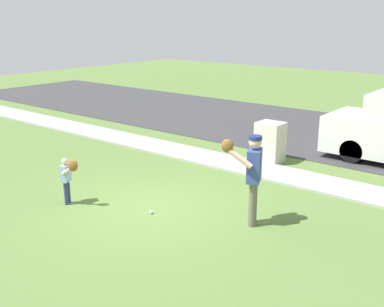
{
  "coord_description": "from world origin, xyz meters",
  "views": [
    {
      "loc": [
        6.39,
        -6.51,
        3.84
      ],
      "look_at": [
        0.31,
        1.07,
        1.0
      ],
      "focal_mm": 43.67,
      "sensor_mm": 36.0,
      "label": 1
    }
  ],
  "objects": [
    {
      "name": "sidewalk_strip",
      "position": [
        0.0,
        3.6,
        0.03
      ],
      "size": [
        36.0,
        1.2,
        0.06
      ],
      "primitive_type": "cube",
      "color": "#A3A39E",
      "rests_on": "ground"
    },
    {
      "name": "utility_cabinet",
      "position": [
        0.34,
        4.46,
        0.55
      ],
      "size": [
        0.7,
        0.61,
        1.11
      ],
      "primitive_type": "cube",
      "color": "beige",
      "rests_on": "ground"
    },
    {
      "name": "ground_plane",
      "position": [
        0.0,
        3.5,
        0.0
      ],
      "size": [
        48.0,
        48.0,
        0.0
      ],
      "primitive_type": "plane",
      "color": "#567538"
    },
    {
      "name": "road_surface",
      "position": [
        0.0,
        8.6,
        0.01
      ],
      "size": [
        36.0,
        6.8,
        0.02
      ],
      "primitive_type": "cube",
      "color": "#38383A",
      "rests_on": "ground"
    },
    {
      "name": "person_adult",
      "position": [
        2.09,
        0.63,
        1.1
      ],
      "size": [
        0.65,
        0.83,
        1.76
      ],
      "rotation": [
        0.0,
        0.0,
        -2.73
      ],
      "color": "#6B6656",
      "rests_on": "ground"
    },
    {
      "name": "person_child",
      "position": [
        -1.42,
        -0.93,
        0.69
      ],
      "size": [
        0.55,
        0.34,
        1.06
      ],
      "rotation": [
        0.0,
        0.0,
        0.41
      ],
      "color": "navy",
      "rests_on": "ground"
    },
    {
      "name": "baseball",
      "position": [
        0.26,
        -0.19,
        0.04
      ],
      "size": [
        0.07,
        0.07,
        0.07
      ],
      "primitive_type": "sphere",
      "color": "white",
      "rests_on": "ground"
    }
  ]
}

